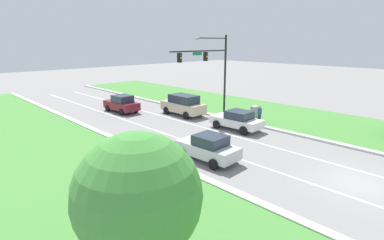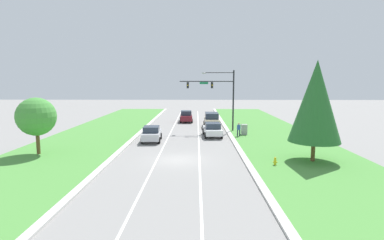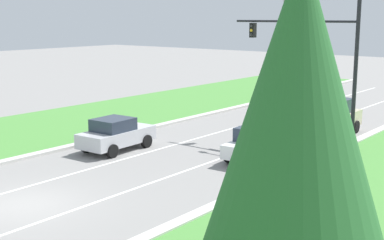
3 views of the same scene
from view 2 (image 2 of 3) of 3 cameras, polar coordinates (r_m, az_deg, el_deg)
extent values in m
plane|color=gray|center=(25.47, -2.66, -7.61)|extent=(160.00, 160.00, 0.00)
cube|color=beige|center=(25.73, 10.11, -7.39)|extent=(0.50, 90.00, 0.15)
cube|color=beige|center=(26.40, -15.09, -7.15)|extent=(0.50, 90.00, 0.15)
cube|color=#4C8E3D|center=(27.07, 21.23, -7.11)|extent=(10.00, 90.00, 0.08)
cube|color=#4C8E3D|center=(28.29, -25.44, -6.72)|extent=(10.00, 90.00, 0.08)
cube|color=white|center=(25.64, -6.71, -7.54)|extent=(0.14, 81.00, 0.01)
cube|color=white|center=(25.42, 1.43, -7.62)|extent=(0.14, 81.00, 0.01)
cylinder|color=black|center=(39.63, 7.87, 3.61)|extent=(0.20, 0.20, 7.99)
cylinder|color=black|center=(39.27, 2.81, 7.37)|extent=(7.02, 0.12, 0.12)
cube|color=#147042|center=(39.27, 2.29, 7.05)|extent=(1.10, 0.04, 0.28)
cylinder|color=black|center=(39.37, 5.14, 8.98)|extent=(3.86, 0.09, 0.09)
ellipsoid|color=gray|center=(39.28, 2.30, 8.93)|extent=(0.56, 0.28, 0.20)
cube|color=black|center=(39.31, 3.83, 6.63)|extent=(0.28, 0.32, 0.80)
sphere|color=#2D2D2D|center=(39.14, 3.85, 6.97)|extent=(0.16, 0.16, 0.16)
sphere|color=yellow|center=(39.14, 3.84, 6.63)|extent=(0.16, 0.16, 0.16)
sphere|color=#2D2D2D|center=(39.14, 3.84, 6.29)|extent=(0.16, 0.16, 0.16)
cube|color=black|center=(39.27, -0.81, 6.65)|extent=(0.28, 0.32, 0.80)
sphere|color=#2D2D2D|center=(39.10, -0.82, 6.99)|extent=(0.16, 0.16, 0.16)
sphere|color=yellow|center=(39.10, -0.82, 6.65)|extent=(0.16, 0.16, 0.16)
sphere|color=#2D2D2D|center=(39.11, -0.81, 6.31)|extent=(0.16, 0.16, 0.16)
cube|color=white|center=(35.95, 3.89, -2.03)|extent=(2.17, 4.60, 0.65)
cube|color=#283342|center=(35.59, 3.94, -1.06)|extent=(1.84, 2.12, 0.65)
cylinder|color=black|center=(37.49, 5.07, -2.15)|extent=(0.28, 0.75, 0.74)
cylinder|color=black|center=(37.29, 2.21, -2.18)|extent=(0.28, 0.75, 0.74)
cylinder|color=black|center=(34.77, 5.67, -2.92)|extent=(0.28, 0.75, 0.74)
cylinder|color=black|center=(34.55, 2.59, -2.96)|extent=(0.28, 0.75, 0.74)
cube|color=silver|center=(33.28, -7.69, -2.83)|extent=(2.05, 4.24, 0.73)
cube|color=#283342|center=(32.93, -7.75, -1.74)|extent=(1.75, 1.95, 0.63)
cylinder|color=black|center=(34.54, -5.98, -3.04)|extent=(0.27, 0.69, 0.68)
cylinder|color=black|center=(34.71, -8.96, -3.04)|extent=(0.27, 0.69, 0.68)
cylinder|color=black|center=(32.02, -6.29, -3.88)|extent=(0.27, 0.69, 0.68)
cylinder|color=black|center=(32.20, -9.50, -3.88)|extent=(0.27, 0.69, 0.68)
cube|color=maroon|center=(48.56, -1.13, 0.51)|extent=(2.07, 4.40, 0.79)
cube|color=#283342|center=(48.21, -1.13, 1.36)|extent=(1.76, 2.02, 0.71)
cylinder|color=black|center=(49.95, -0.11, 0.25)|extent=(0.27, 0.67, 0.66)
cylinder|color=black|center=(49.93, -2.20, 0.24)|extent=(0.27, 0.67, 0.66)
cylinder|color=black|center=(47.30, -0.01, -0.16)|extent=(0.27, 0.67, 0.66)
cylinder|color=black|center=(47.27, -2.21, -0.17)|extent=(0.27, 0.67, 0.66)
cube|color=beige|center=(42.98, 3.74, -0.27)|extent=(2.05, 4.93, 0.93)
cube|color=#283342|center=(42.75, 3.76, 0.86)|extent=(1.83, 2.96, 0.81)
cylinder|color=black|center=(44.61, 4.88, -0.60)|extent=(0.25, 0.75, 0.74)
cylinder|color=black|center=(44.50, 2.36, -0.60)|extent=(0.25, 0.75, 0.74)
cylinder|color=black|center=(41.62, 5.21, -1.19)|extent=(0.25, 0.75, 0.74)
cylinder|color=black|center=(41.49, 2.51, -1.19)|extent=(0.25, 0.75, 0.74)
cube|color=#9E9E99|center=(37.19, 9.91, -1.85)|extent=(0.70, 0.60, 1.33)
cylinder|color=#232842|center=(36.01, 8.66, -2.52)|extent=(0.14, 0.14, 0.84)
cylinder|color=#232842|center=(36.06, 9.07, -2.52)|extent=(0.14, 0.14, 0.84)
cube|color=#2D4C99|center=(35.92, 8.89, -1.39)|extent=(0.39, 0.25, 0.60)
sphere|color=tan|center=(35.86, 8.90, -0.69)|extent=(0.22, 0.22, 0.22)
cylinder|color=gold|center=(24.54, 15.54, -7.79)|extent=(0.20, 0.20, 0.55)
sphere|color=gold|center=(24.46, 15.57, -7.04)|extent=(0.18, 0.18, 0.18)
cylinder|color=gold|center=(24.51, 15.27, -7.74)|extent=(0.10, 0.09, 0.09)
cylinder|color=gold|center=(24.57, 15.82, -7.72)|extent=(0.10, 0.09, 0.09)
cylinder|color=brown|center=(26.58, 22.05, -5.62)|extent=(0.32, 0.32, 1.71)
cone|color=#28662D|center=(25.99, 22.50, 3.32)|extent=(4.11, 4.11, 6.58)
cylinder|color=brown|center=(30.27, -27.27, -3.88)|extent=(0.32, 0.32, 2.19)
sphere|color=#47933D|center=(29.93, -27.54, 0.58)|extent=(3.40, 3.40, 3.40)
camera|label=1|loc=(27.04, -41.47, 7.14)|focal=28.00mm
camera|label=3|loc=(20.29, 48.36, 5.52)|focal=50.00mm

